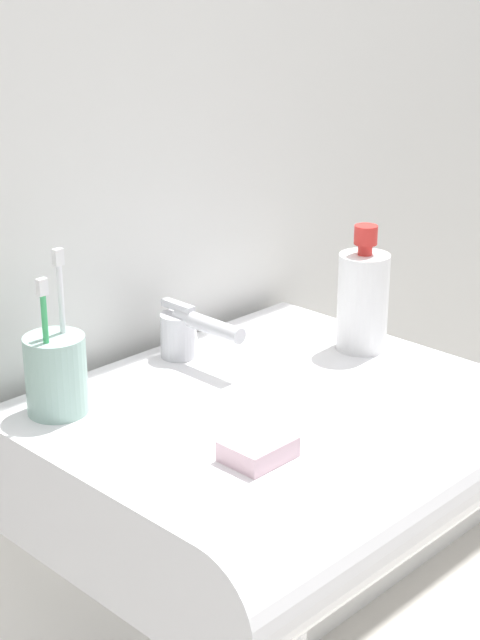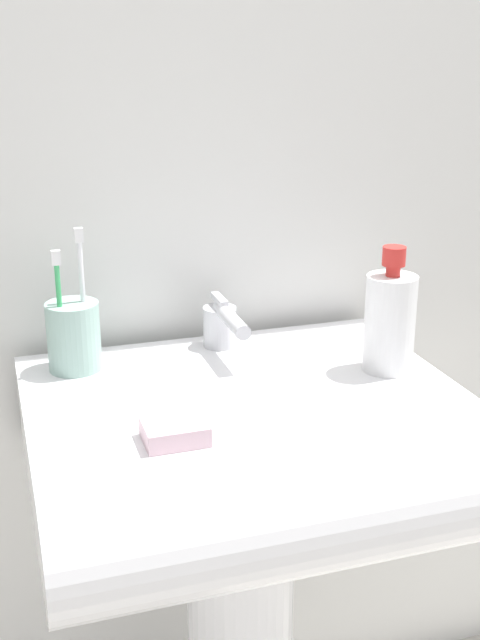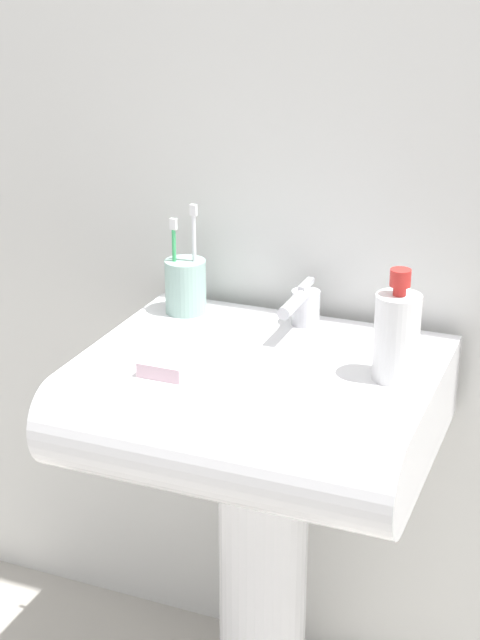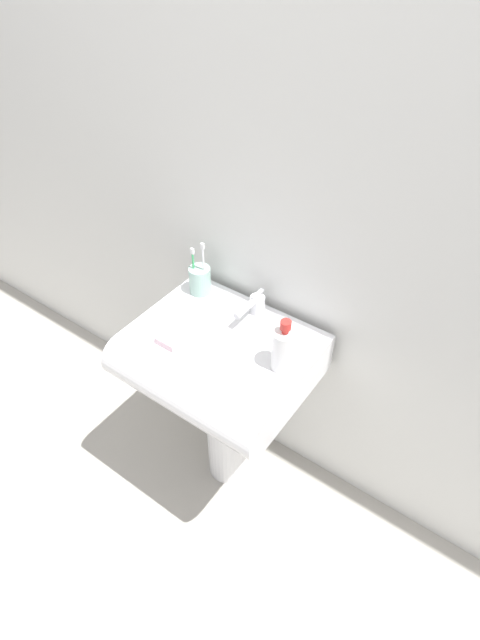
# 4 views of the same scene
# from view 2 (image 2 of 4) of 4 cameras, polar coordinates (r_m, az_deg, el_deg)

# --- Properties ---
(wall_back) EXTENTS (5.00, 0.05, 2.40)m
(wall_back) POSITION_cam_2_polar(r_m,az_deg,el_deg) (1.23, -3.73, 19.43)
(wall_back) COLOR silver
(wall_back) RESTS_ON ground
(sink_basin) EXTENTS (0.57, 0.48, 0.15)m
(sink_basin) POSITION_cam_2_polar(r_m,az_deg,el_deg) (1.07, 0.90, -9.44)
(sink_basin) COLOR white
(sink_basin) RESTS_ON sink_pedestal
(faucet) EXTENTS (0.05, 0.15, 0.08)m
(faucet) POSITION_cam_2_polar(r_m,az_deg,el_deg) (1.20, -1.25, -0.29)
(faucet) COLOR silver
(faucet) RESTS_ON sink_basin
(toothbrush_cup) EXTENTS (0.07, 0.07, 0.20)m
(toothbrush_cup) POSITION_cam_2_polar(r_m,az_deg,el_deg) (1.15, -11.74, -1.05)
(toothbrush_cup) COLOR #99BFB2
(toothbrush_cup) RESTS_ON sink_basin
(soap_bottle) EXTENTS (0.07, 0.07, 0.18)m
(soap_bottle) POSITION_cam_2_polar(r_m,az_deg,el_deg) (1.13, 10.61, -0.04)
(soap_bottle) COLOR white
(soap_bottle) RESTS_ON sink_basin
(bar_soap) EXTENTS (0.07, 0.06, 0.02)m
(bar_soap) POSITION_cam_2_polar(r_m,az_deg,el_deg) (0.94, -4.65, -7.91)
(bar_soap) COLOR silver
(bar_soap) RESTS_ON sink_basin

